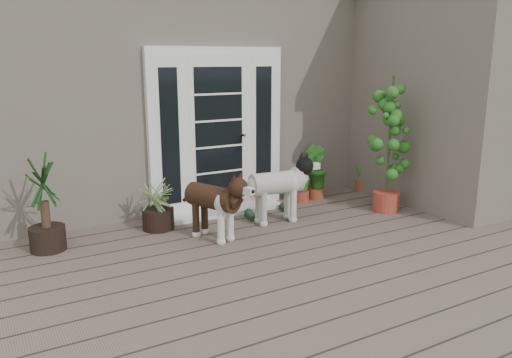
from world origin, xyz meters
TOP-DOWN VIEW (x-y plane):
  - deck at (0.00, 0.40)m, footprint 6.20×4.60m
  - house_main at (0.00, 4.65)m, footprint 7.40×4.00m
  - house_wing at (2.90, 1.50)m, footprint 1.60×2.40m
  - door_unit at (-0.20, 2.60)m, footprint 1.90×0.14m
  - door_step at (-0.20, 2.40)m, footprint 1.60×0.40m
  - brindle_dog at (-0.77, 1.55)m, footprint 0.66×0.93m
  - white_dog at (0.17, 1.71)m, footprint 0.92×0.47m
  - spider_plant at (-1.20, 2.19)m, footprint 0.68×0.68m
  - yucca at (-2.46, 2.11)m, footprint 0.79×0.79m
  - herb_a at (0.97, 2.34)m, footprint 0.54×0.54m
  - herb_b at (1.26, 2.38)m, footprint 0.46×0.46m
  - herb_c at (2.22, 2.39)m, footprint 0.39×0.39m
  - sapling at (1.71, 1.39)m, footprint 0.63×0.63m
  - clog_left at (-0.04, 1.99)m, footprint 0.18×0.31m
  - clog_right at (0.54, 2.05)m, footprint 0.14×0.27m

SIDE VIEW (x-z plane):
  - deck at x=0.00m, z-range 0.00..0.12m
  - door_step at x=-0.20m, z-range 0.12..0.17m
  - clog_right at x=0.54m, z-range 0.12..0.20m
  - clog_left at x=-0.04m, z-range 0.12..0.21m
  - herb_a at x=0.97m, z-range 0.12..0.63m
  - herb_b at x=1.26m, z-range 0.12..0.68m
  - herb_c at x=2.22m, z-range 0.12..0.68m
  - spider_plant at x=-1.20m, z-range 0.12..0.79m
  - brindle_dog at x=-0.77m, z-range 0.12..0.83m
  - white_dog at x=0.17m, z-range 0.12..0.86m
  - yucca at x=-2.46m, z-range 0.12..1.15m
  - sapling at x=1.71m, z-range 0.12..1.97m
  - door_unit at x=-0.20m, z-range 0.12..2.27m
  - house_main at x=0.00m, z-range 0.00..3.10m
  - house_wing at x=2.90m, z-range 0.00..3.10m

